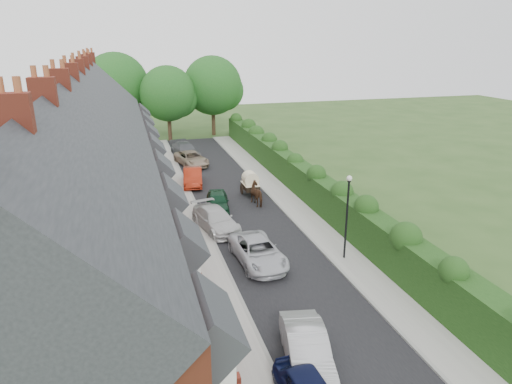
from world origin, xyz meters
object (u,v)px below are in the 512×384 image
car_silver_a (307,349)px  car_white (216,219)px  car_silver_b (258,252)px  car_red (193,177)px  car_green (217,201)px  horse_cart (250,182)px  horse (258,194)px  car_beige (191,159)px  lamppost (347,207)px  car_grey (185,150)px

car_silver_a → car_white: (-0.79, 14.43, -0.03)m
car_silver_b → car_red: 15.89m
car_green → horse_cart: 4.19m
car_silver_a → horse: bearing=90.5°
car_silver_a → car_green: (0.06, 18.02, -0.05)m
car_silver_b → car_beige: bearing=88.0°
lamppost → horse: (-2.26, 10.39, -2.42)m
car_silver_a → car_green: 18.02m
car_red → car_beige: 6.66m
car_silver_b → car_beige: 22.43m
car_silver_a → horse: (3.35, 18.34, 0.12)m
car_white → car_green: car_white is taller
lamppost → car_red: 18.16m
car_beige → car_silver_a: bearing=-103.1°
lamppost → car_white: 9.46m
car_silver_b → car_white: size_ratio=1.03×
car_silver_b → car_silver_a: bearing=-97.3°
car_green → car_grey: bearing=99.9°
car_silver_b → horse_cart: (2.74, 11.65, 0.46)m
horse_cart → car_red: bearing=134.8°
lamppost → horse: lamppost is taller
car_grey → horse_cart: (3.42, -14.48, 0.40)m
horse → horse_cart: 2.26m
car_silver_a → car_beige: (0.06, 31.35, -0.05)m
lamppost → car_green: lamppost is taller
car_silver_b → horse_cart: bearing=73.4°
car_silver_a → car_red: bearing=102.6°
car_red → car_silver_b: bearing=-76.9°
car_grey → car_silver_a: bearing=-100.4°
car_green → horse: size_ratio=1.99×
car_silver_a → car_beige: size_ratio=0.90×
car_white → car_silver_b: bearing=-87.9°
car_red → car_grey: bearing=94.1°
car_silver_b → car_red: car_red is taller
car_silver_a → car_beige: 31.35m
car_green → car_white: bearing=-94.0°
car_grey → car_beige: bearing=-98.4°
car_red → horse: horse is taller
horse_cart → horse: bearing=-90.0°
car_silver_a → lamppost: bearing=65.6°
lamppost → car_grey: (-5.68, 27.10, -2.53)m
car_silver_a → car_white: car_silver_a is taller
lamppost → car_silver_a: bearing=-125.2°
car_red → car_beige: (0.85, 6.60, -0.04)m
horse → lamppost: bearing=90.6°
car_silver_a → horse: size_ratio=2.21×
car_silver_a → horse_cart: (3.35, 20.58, 0.41)m
car_silver_a → horse_cart: bearing=91.6°
car_beige → car_red: bearing=-110.3°
car_silver_a → car_white: bearing=104.0°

